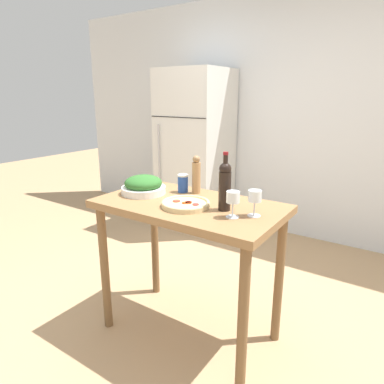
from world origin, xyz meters
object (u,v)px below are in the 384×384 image
Objects in this scene: refrigerator at (195,151)px; wine_bottle at (225,185)px; wine_glass_near at (233,199)px; salt_canister at (183,183)px; pepper_mill at (196,175)px; homemade_pizza at (186,204)px; salad_bowl at (144,186)px; wine_glass_far at (254,198)px.

wine_bottle is at bearing -52.11° from refrigerator.
salt_canister is at bearing 153.07° from wine_glass_near.
pepper_mill reaches higher than homemade_pizza.
refrigerator is 15.21× the size of salt_canister.
wine_bottle is at bearing 137.43° from wine_glass_near.
wine_bottle reaches higher than pepper_mill.
salt_canister reaches higher than homemade_pizza.
wine_bottle is 0.14m from wine_glass_near.
refrigerator is 2.10m from homemade_pizza.
wine_bottle is 2.31× the size of wine_glass_near.
salad_bowl reaches higher than salt_canister.
refrigerator is 12.71× the size of wine_glass_near.
salt_canister is at bearing 41.32° from salad_bowl.
wine_glass_far is 0.51× the size of homemade_pizza.
wine_bottle is 0.38m from pepper_mill.
refrigerator is 1.82m from pepper_mill.
homemade_pizza is (0.39, -0.07, -0.04)m from salad_bowl.
wine_glass_far is (0.18, -0.01, -0.04)m from wine_bottle.
wine_glass_far is at bearing -16.75° from salt_canister.
salad_bowl is 2.42× the size of salt_canister.
wine_glass_near is 0.57× the size of pepper_mill.
pepper_mill reaches higher than wine_glass_far.
salt_canister is at bearing 157.55° from wine_bottle.
pepper_mill reaches higher than salt_canister.
wine_glass_near is at bearing -34.21° from pepper_mill.
wine_glass_near is at bearing -26.93° from salt_canister.
salad_bowl is (-0.29, -0.20, -0.07)m from pepper_mill.
wine_glass_far is (1.51, -1.71, 0.11)m from refrigerator.
refrigerator is 6.28× the size of salad_bowl.
wine_glass_near is 0.12m from wine_glass_far.
pepper_mill is 0.89× the size of homemade_pizza.
salad_bowl is at bearing 173.07° from wine_glass_near.
wine_glass_near is 0.57m from salt_canister.
salad_bowl is (0.72, -1.71, 0.06)m from refrigerator.
homemade_pizza is at bearing -58.08° from refrigerator.
wine_bottle is 0.45m from salt_canister.
pepper_mill is at bearing -56.34° from refrigerator.
wine_glass_near is at bearing -137.85° from wine_glass_far.
homemade_pizza is (-0.31, 0.01, -0.09)m from wine_glass_near.
refrigerator reaches higher than pepper_mill.
wine_glass_far is 0.57× the size of pepper_mill.
wine_bottle is at bearing 19.45° from homemade_pizza.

